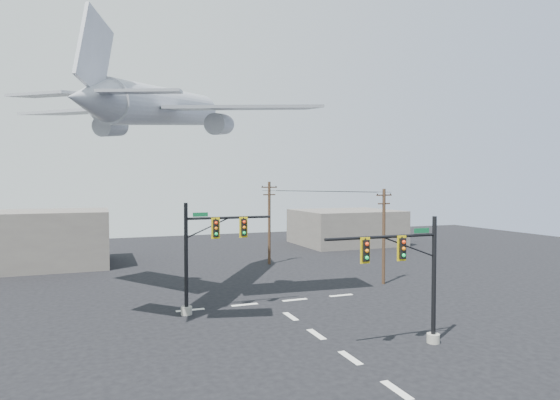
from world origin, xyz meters
name	(u,v)px	position (x,y,z in m)	size (l,w,h in m)	color
ground	(350,358)	(0.00, 0.00, 0.00)	(120.00, 120.00, 0.00)	black
lane_markings	(307,328)	(0.00, 5.33, 0.01)	(14.00, 21.20, 0.01)	silver
signal_mast_near	(412,277)	(3.99, 0.27, 3.83)	(7.13, 0.78, 7.10)	gray
signal_mast_far	(205,255)	(-5.17, 10.92, 4.04)	(6.39, 0.84, 7.62)	gray
utility_pole_a	(384,234)	(11.59, 14.47, 4.42)	(1.69, 0.34, 8.46)	#422B1C
utility_pole_b	(269,221)	(5.62, 27.84, 4.78)	(1.85, 0.31, 9.13)	#422B1C
power_lines	(320,191)	(8.60, 21.16, 8.15)	(7.57, 13.38, 0.03)	black
airliner	(165,108)	(-7.13, 15.77, 14.68)	(21.33, 23.33, 6.65)	#A2A5AD
building_left	(18,240)	(-20.00, 35.00, 3.00)	(18.00, 10.00, 6.00)	#67625B
building_right	(346,227)	(22.00, 40.00, 2.50)	(14.00, 12.00, 5.00)	#67625B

